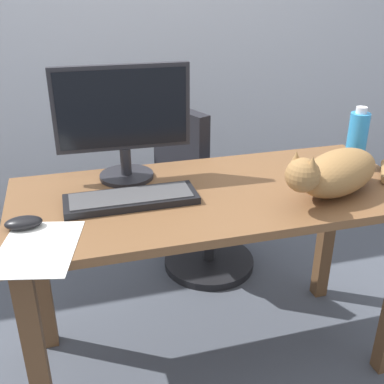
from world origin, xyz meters
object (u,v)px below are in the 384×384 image
object	(u,v)px
office_chair	(202,204)
monitor	(123,119)
keyboard	(131,199)
water_bottle	(357,140)
cat	(336,172)
computer_mouse	(24,223)

from	to	relation	value
office_chair	monitor	size ratio (longest dim) A/B	1.89
office_chair	keyboard	world-z (taller)	office_chair
keyboard	water_bottle	bearing A→B (deg)	5.23
cat	keyboard	bearing A→B (deg)	169.86
office_chair	water_bottle	world-z (taller)	water_bottle
keyboard	water_bottle	world-z (taller)	water_bottle
cat	water_bottle	bearing A→B (deg)	44.05
office_chair	water_bottle	size ratio (longest dim) A/B	3.79
office_chair	cat	xyz separation A→B (m)	(0.24, -0.75, 0.45)
keyboard	computer_mouse	bearing A→B (deg)	-165.97
office_chair	cat	size ratio (longest dim) A/B	1.61
keyboard	cat	bearing A→B (deg)	-10.14
monitor	computer_mouse	world-z (taller)	monitor
cat	computer_mouse	bearing A→B (deg)	177.87
cat	computer_mouse	xyz separation A→B (m)	(-1.02, 0.04, -0.06)
office_chair	computer_mouse	xyz separation A→B (m)	(-0.78, -0.71, 0.39)
office_chair	water_bottle	distance (m)	0.86
monitor	water_bottle	xyz separation A→B (m)	(0.88, -0.13, -0.11)
office_chair	water_bottle	xyz separation A→B (m)	(0.45, -0.55, 0.48)
computer_mouse	monitor	bearing A→B (deg)	39.95
office_chair	computer_mouse	size ratio (longest dim) A/B	8.26
monitor	office_chair	bearing A→B (deg)	44.56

